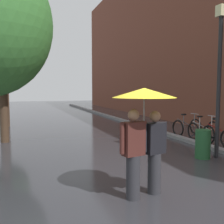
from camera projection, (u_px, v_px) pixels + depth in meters
ground_plane at (171, 188)px, 5.41m from camera, size 80.00×80.00×0.00m
building_facade at (220, 33)px, 17.63m from camera, size 8.00×36.00×11.63m
kerb_strip at (126, 122)px, 15.86m from camera, size 0.30×36.00×0.12m
street_tree_1 at (2, 45)px, 9.73m from camera, size 3.06×3.06×5.44m
street_tree_2 at (5, 63)px, 13.93m from camera, size 2.22×2.22×4.74m
parked_bicycle_1 at (220, 133)px, 9.86m from camera, size 1.10×0.73×0.96m
parked_bicycle_2 at (203, 130)px, 10.69m from camera, size 1.11×0.75×0.96m
parked_bicycle_3 at (187, 127)px, 11.54m from camera, size 1.16×0.83×0.96m
couple_under_umbrella at (144, 122)px, 4.91m from camera, size 1.21×1.21×2.06m
street_lamp_post at (219, 71)px, 7.60m from camera, size 0.24×0.24×4.42m
litter_bin at (203, 144)px, 7.71m from camera, size 0.44×0.44×0.85m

